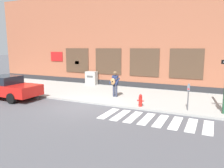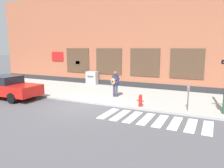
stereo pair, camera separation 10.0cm
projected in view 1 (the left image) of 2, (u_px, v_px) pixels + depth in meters
ground_plane at (82, 107)px, 12.70m from camera, size 160.00×160.00×0.00m
sidewalk at (110, 94)px, 16.03m from camera, size 28.00×5.97×0.12m
building_backdrop at (134, 40)px, 19.80m from camera, size 28.00×4.06×8.19m
crosswalk at (154, 120)px, 10.38m from camera, size 5.20×1.90×0.01m
red_car at (7, 87)px, 14.63m from camera, size 4.60×1.99×1.53m
busker at (115, 83)px, 14.61m from camera, size 0.71×0.55×1.71m
parking_meter at (188, 93)px, 11.42m from camera, size 0.13×0.11×1.44m
utility_box at (92, 78)px, 19.48m from camera, size 1.01×0.59×1.18m
fire_hydrant at (140, 100)px, 12.29m from camera, size 0.38×0.20×0.70m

